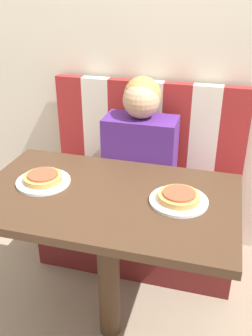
# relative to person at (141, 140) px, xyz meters

# --- Properties ---
(ground_plane) EXTENTS (12.00, 12.00, 0.00)m
(ground_plane) POSITION_rel_person_xyz_m (0.00, -0.59, -0.78)
(ground_plane) COLOR gray
(wall_back) EXTENTS (7.00, 0.05, 2.60)m
(wall_back) POSITION_rel_person_xyz_m (0.00, 0.29, 0.52)
(wall_back) COLOR beige
(wall_back) RESTS_ON ground_plane
(booth_seat) EXTENTS (1.11, 0.47, 0.46)m
(booth_seat) POSITION_rel_person_xyz_m (0.00, -0.00, -0.54)
(booth_seat) COLOR #5B1919
(booth_seat) RESTS_ON ground_plane
(booth_backrest) EXTENTS (1.11, 0.06, 0.58)m
(booth_backrest) POSITION_rel_person_xyz_m (0.00, 0.20, -0.02)
(booth_backrest) COLOR maroon
(booth_backrest) RESTS_ON booth_seat
(dining_table) EXTENTS (1.04, 0.63, 0.78)m
(dining_table) POSITION_rel_person_xyz_m (0.00, -0.59, -0.11)
(dining_table) COLOR #422B1C
(dining_table) RESTS_ON ground_plane
(person) EXTENTS (0.38, 0.22, 0.64)m
(person) POSITION_rel_person_xyz_m (0.00, 0.00, 0.00)
(person) COLOR #4C237A
(person) RESTS_ON booth_seat
(plate_left) EXTENTS (0.23, 0.23, 0.01)m
(plate_left) POSITION_rel_person_xyz_m (-0.29, -0.57, 0.01)
(plate_left) COLOR white
(plate_left) RESTS_ON dining_table
(plate_right) EXTENTS (0.23, 0.23, 0.01)m
(plate_right) POSITION_rel_person_xyz_m (0.29, -0.57, 0.01)
(plate_right) COLOR white
(plate_right) RESTS_ON dining_table
(pizza_left) EXTENTS (0.16, 0.16, 0.03)m
(pizza_left) POSITION_rel_person_xyz_m (-0.29, -0.57, 0.03)
(pizza_left) COLOR #C68E47
(pizza_left) RESTS_ON plate_left
(pizza_right) EXTENTS (0.16, 0.16, 0.03)m
(pizza_right) POSITION_rel_person_xyz_m (0.29, -0.57, 0.03)
(pizza_right) COLOR #C68E47
(pizza_right) RESTS_ON plate_right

